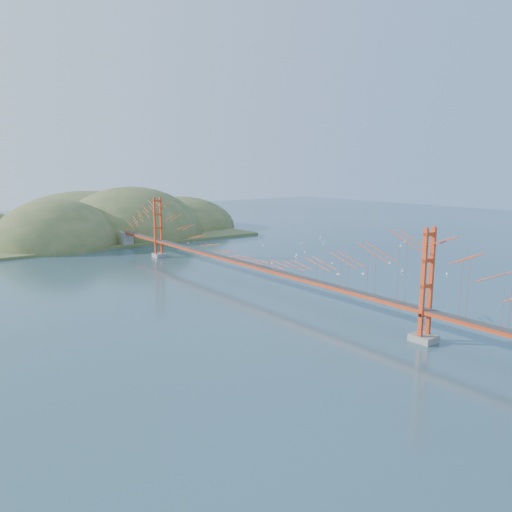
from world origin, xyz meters
TOP-DOWN VIEW (x-y plane):
  - ground at (0.00, 0.00)m, footprint 320.00×320.00m
  - bridge at (0.00, 0.18)m, footprint 2.20×94.40m
  - far_headlands at (2.21, 68.52)m, footprint 84.00×58.00m
  - sailboat_16 at (13.06, 10.92)m, footprint 0.62×0.61m
  - sailboat_9 at (49.09, 9.99)m, footprint 0.60×0.64m
  - sailboat_3 at (21.69, 14.00)m, footprint 0.64×0.56m
  - sailboat_4 at (26.25, 16.39)m, footprint 0.60×0.60m
  - sailboat_14 at (22.24, 4.70)m, footprint 0.48×0.52m
  - sailboat_7 at (33.43, 25.40)m, footprint 0.64×0.64m
  - sailboat_8 at (37.69, 22.74)m, footprint 0.62×0.62m
  - sailboat_13 at (30.16, -13.46)m, footprint 0.52×0.50m
  - sailboat_12 at (13.21, 42.00)m, footprint 0.49×0.46m
  - sailboat_1 at (16.37, -2.50)m, footprint 0.65×0.66m
  - sailboat_0 at (20.00, -4.62)m, footprint 0.50×0.59m
  - sailboat_2 at (26.25, -7.65)m, footprint 0.58×0.58m
  - sailboat_11 at (55.17, 13.52)m, footprint 0.67×0.67m
  - sailboat_15 at (24.65, 28.43)m, footprint 0.49×0.53m
  - sailboat_5 at (31.03, -1.31)m, footprint 0.44×0.49m
  - sailboat_17 at (43.28, 29.55)m, footprint 0.52×0.44m
  - sailboat_extra_0 at (8.46, -13.20)m, footprint 0.54×0.54m

SIDE VIEW (x-z plane):
  - ground at x=0.00m, z-range 0.00..0.00m
  - far_headlands at x=2.21m, z-range -12.50..12.50m
  - sailboat_5 at x=31.03m, z-range -0.14..0.41m
  - sailboat_12 at x=13.21m, z-range -0.14..0.41m
  - sailboat_extra_0 at x=8.46m, z-range -0.15..0.42m
  - sailboat_14 at x=22.24m, z-range -0.15..0.43m
  - sailboat_13 at x=30.16m, z-range -0.15..0.43m
  - sailboat_15 at x=24.65m, z-range -0.16..0.43m
  - sailboat_17 at x=43.28m, z-range -0.16..0.44m
  - sailboat_2 at x=26.25m, z-range -0.18..0.47m
  - sailboat_4 at x=26.25m, z-range -0.18..0.47m
  - sailboat_8 at x=37.69m, z-range -0.18..0.48m
  - sailboat_0 at x=20.00m, z-range -0.19..0.49m
  - sailboat_7 at x=33.43m, z-range -0.19..0.50m
  - sailboat_16 at x=13.06m, z-range -0.20..0.50m
  - sailboat_11 at x=55.17m, z-range -0.20..0.51m
  - sailboat_9 at x=49.09m, z-range -0.21..0.52m
  - sailboat_3 at x=21.69m, z-range -0.21..0.53m
  - sailboat_1 at x=16.37m, z-range -0.21..0.53m
  - bridge at x=0.00m, z-range 1.01..13.01m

